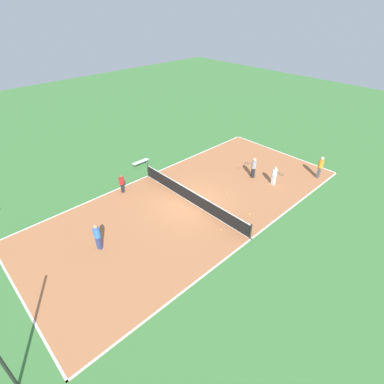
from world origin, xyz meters
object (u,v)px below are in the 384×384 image
object	(u,v)px
tennis_net	(192,196)
tennis_ball_right_alley	(221,230)
tennis_ball_midcourt	(227,192)
player_coach_red	(122,183)
player_near_blue	(97,235)
player_center_orange	(320,166)
player_baseline_gray	(254,167)
player_near_white	(275,175)
tennis_ball_left_sideline	(249,214)
bench	(141,162)

from	to	relation	value
tennis_net	tennis_ball_right_alley	bearing A→B (deg)	168.04
tennis_ball_midcourt	tennis_ball_right_alley	distance (m)	4.14
player_coach_red	tennis_ball_right_alley	bearing A→B (deg)	-147.13
player_coach_red	player_near_blue	size ratio (longest dim) A/B	0.81
player_center_orange	tennis_ball_right_alley	distance (m)	10.20
player_near_blue	tennis_net	bearing A→B (deg)	58.37
player_baseline_gray	player_near_white	size ratio (longest dim) A/B	1.11
player_near_white	tennis_ball_right_alley	xyz separation A→B (m)	(-0.79, 6.73, -0.80)
tennis_ball_left_sideline	tennis_ball_midcourt	distance (m)	2.84
player_coach_red	player_near_white	distance (m)	11.11
player_baseline_gray	tennis_ball_right_alley	world-z (taller)	player_baseline_gray
player_baseline_gray	tennis_ball_left_sideline	bearing A→B (deg)	73.11
tennis_ball_left_sideline	tennis_net	bearing A→B (deg)	26.73
tennis_ball_midcourt	tennis_net	bearing A→B (deg)	72.50
player_center_orange	tennis_ball_right_alley	world-z (taller)	player_center_orange
player_coach_red	tennis_ball_left_sideline	world-z (taller)	player_coach_red
bench	player_center_orange	size ratio (longest dim) A/B	0.81
tennis_net	player_near_white	world-z (taller)	player_near_white
bench	tennis_ball_right_alley	bearing A→B (deg)	83.04
bench	player_near_blue	xyz separation A→B (m)	(-6.34, 7.31, 0.63)
tennis_ball_right_alley	tennis_ball_left_sideline	bearing A→B (deg)	-96.18
player_near_blue	tennis_ball_left_sideline	world-z (taller)	player_near_blue
bench	player_coach_red	distance (m)	3.97
player_near_blue	player_near_white	size ratio (longest dim) A/B	1.17
tennis_ball_midcourt	player_near_blue	bearing A→B (deg)	82.71
tennis_net	player_center_orange	distance (m)	10.36
player_coach_red	tennis_ball_midcourt	xyz separation A→B (m)	(-5.25, -5.34, -0.75)
player_baseline_gray	player_center_orange	xyz separation A→B (m)	(-3.52, -3.66, 0.08)
tennis_net	player_near_blue	size ratio (longest dim) A/B	5.74
player_near_blue	tennis_ball_midcourt	distance (m)	9.56
player_coach_red	tennis_ball_midcourt	bearing A→B (deg)	-116.19
player_near_white	player_coach_red	bearing A→B (deg)	-119.07
player_coach_red	tennis_ball_midcourt	world-z (taller)	player_coach_red
bench	tennis_ball_right_alley	world-z (taller)	bench
player_coach_red	tennis_ball_left_sideline	bearing A→B (deg)	-132.35
player_center_orange	player_baseline_gray	bearing A→B (deg)	-47.30
player_near_white	tennis_ball_right_alley	size ratio (longest dim) A/B	21.78
bench	tennis_ball_midcourt	xyz separation A→B (m)	(-7.55, -2.13, -0.33)
player_near_blue	player_near_white	bearing A→B (deg)	48.98
player_coach_red	tennis_ball_right_alley	distance (m)	7.97
tennis_ball_right_alley	tennis_ball_midcourt	bearing A→B (deg)	-54.02
tennis_net	player_near_white	xyz separation A→B (m)	(-2.47, -6.04, 0.32)
bench	tennis_ball_midcourt	world-z (taller)	bench
tennis_ball_left_sideline	tennis_ball_right_alley	size ratio (longest dim) A/B	1.00
tennis_ball_left_sideline	tennis_ball_midcourt	xyz separation A→B (m)	(2.70, -0.88, 0.00)
player_coach_red	tennis_ball_midcourt	distance (m)	7.52
bench	player_coach_red	bearing A→B (deg)	35.63
player_center_orange	tennis_ball_left_sideline	world-z (taller)	player_center_orange
player_baseline_gray	tennis_ball_right_alley	size ratio (longest dim) A/B	24.26
player_baseline_gray	tennis_ball_midcourt	xyz separation A→B (m)	(-0.06, 3.10, -0.91)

